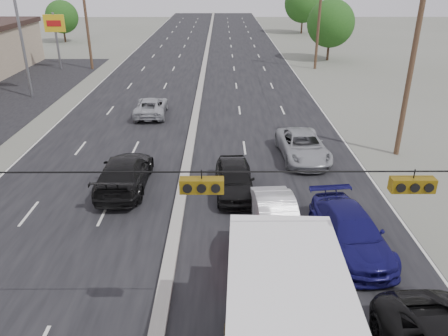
{
  "coord_description": "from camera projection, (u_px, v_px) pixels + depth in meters",
  "views": [
    {
      "loc": [
        1.97,
        -9.24,
        10.09
      ],
      "look_at": [
        2.08,
        8.15,
        2.2
      ],
      "focal_mm": 35.0,
      "sensor_mm": 36.0,
      "label": 1
    }
  ],
  "objects": [
    {
      "name": "queue_car_b",
      "position": [
        276.0,
        219.0,
        17.95
      ],
      "size": [
        1.91,
        4.76,
        1.54
      ],
      "primitive_type": "imported",
      "rotation": [
        0.0,
        0.0,
        0.06
      ],
      "color": "silver",
      "rests_on": "ground"
    },
    {
      "name": "oncoming_near",
      "position": [
        124.0,
        173.0,
        21.85
      ],
      "size": [
        2.31,
        5.67,
        1.64
      ],
      "primitive_type": "imported",
      "rotation": [
        0.0,
        0.0,
        3.14
      ],
      "color": "black",
      "rests_on": "ground"
    },
    {
      "name": "queue_car_d",
      "position": [
        350.0,
        232.0,
        17.03
      ],
      "size": [
        2.77,
        5.56,
        1.55
      ],
      "primitive_type": "imported",
      "rotation": [
        0.0,
        0.0,
        0.11
      ],
      "color": "#131054",
      "rests_on": "ground"
    },
    {
      "name": "box_truck",
      "position": [
        282.0,
        323.0,
        10.98
      ],
      "size": [
        3.0,
        7.76,
        3.88
      ],
      "rotation": [
        0.0,
        0.0,
        -0.04
      ],
      "color": "black",
      "rests_on": "ground"
    },
    {
      "name": "tree_right_mid",
      "position": [
        331.0,
        23.0,
        51.84
      ],
      "size": [
        5.6,
        5.6,
        7.14
      ],
      "color": "#382619",
      "rests_on": "ground"
    },
    {
      "name": "queue_car_a",
      "position": [
        234.0,
        179.0,
        21.34
      ],
      "size": [
        2.01,
        4.64,
        1.56
      ],
      "primitive_type": "imported",
      "rotation": [
        0.0,
        0.0,
        0.04
      ],
      "color": "black",
      "rests_on": "ground"
    },
    {
      "name": "utility_pole_right_c",
      "position": [
        319.0,
        21.0,
        46.95
      ],
      "size": [
        1.6,
        0.3,
        10.0
      ],
      "color": "#422D1E",
      "rests_on": "ground"
    },
    {
      "name": "utility_pole_left_c",
      "position": [
        87.0,
        21.0,
        46.81
      ],
      "size": [
        1.6,
        0.3,
        10.0
      ],
      "color": "#422D1E",
      "rests_on": "ground"
    },
    {
      "name": "tree_right_far",
      "position": [
        303.0,
        3.0,
        74.35
      ],
      "size": [
        6.4,
        6.4,
        8.16
      ],
      "color": "#382619",
      "rests_on": "ground"
    },
    {
      "name": "tree_left_far",
      "position": [
        62.0,
        17.0,
        65.54
      ],
      "size": [
        4.8,
        4.8,
        6.12
      ],
      "color": "#382619",
      "rests_on": "ground"
    },
    {
      "name": "oncoming_far",
      "position": [
        151.0,
        107.0,
        32.99
      ],
      "size": [
        2.42,
        4.95,
        1.35
      ],
      "primitive_type": "imported",
      "rotation": [
        0.0,
        0.0,
        3.18
      ],
      "color": "#A0A3A7",
      "rests_on": "ground"
    },
    {
      "name": "queue_car_c",
      "position": [
        303.0,
        146.0,
        25.36
      ],
      "size": [
        2.79,
        5.54,
        1.5
      ],
      "primitive_type": "imported",
      "rotation": [
        0.0,
        0.0,
        0.06
      ],
      "color": "#979A9E",
      "rests_on": "ground"
    },
    {
      "name": "road_surface",
      "position": [
        200.0,
        91.0,
        39.89
      ],
      "size": [
        20.0,
        160.0,
        0.02
      ],
      "primitive_type": "cube",
      "color": "black",
      "rests_on": "ground"
    },
    {
      "name": "utility_pole_right_b",
      "position": [
        411.0,
        69.0,
        24.19
      ],
      "size": [
        1.6,
        0.3,
        10.0
      ],
      "color": "#422D1E",
      "rests_on": "ground"
    },
    {
      "name": "traffic_signals",
      "position": [
        198.0,
        184.0,
        10.31
      ],
      "size": [
        25.0,
        0.3,
        0.54
      ],
      "color": "black",
      "rests_on": "ground"
    },
    {
      "name": "center_median",
      "position": [
        200.0,
        90.0,
        39.85
      ],
      "size": [
        0.5,
        160.0,
        0.2
      ],
      "primitive_type": "cube",
      "color": "gray",
      "rests_on": "ground"
    },
    {
      "name": "pole_sign_far",
      "position": [
        55.0,
        28.0,
        47.08
      ],
      "size": [
        2.2,
        0.25,
        6.0
      ],
      "color": "slate",
      "rests_on": "ground"
    },
    {
      "name": "red_sedan",
      "position": [
        250.0,
        252.0,
        16.02
      ],
      "size": [
        1.56,
        4.02,
        1.3
      ],
      "primitive_type": "imported",
      "rotation": [
        0.0,
        0.0,
        -0.05
      ],
      "color": "#A30A20",
      "rests_on": "ground"
    }
  ]
}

